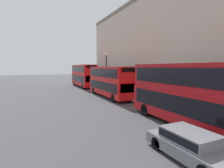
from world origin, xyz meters
The scene contains 5 objects.
bus_leading centered at (1.60, 6.95, 2.39)m, with size 2.59×10.99×4.33m.
bus_second_in_queue centered at (1.60, 20.73, 2.29)m, with size 2.59×10.35×4.14m.
bus_third_in_queue centered at (1.60, 34.51, 2.51)m, with size 2.59×10.90×4.55m.
car_dark_sedan centered at (-1.80, 4.23, 0.67)m, with size 1.80×4.21×1.26m.
street_lamp centered at (3.45, 26.57, 3.97)m, with size 0.44×0.44×6.43m.
Camera 1 is at (-8.09, -1.13, 4.09)m, focal length 28.00 mm.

